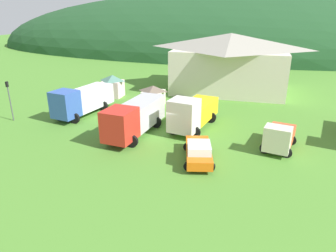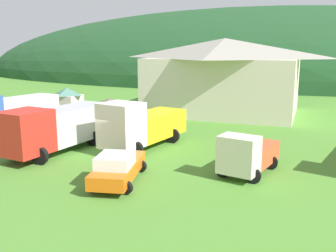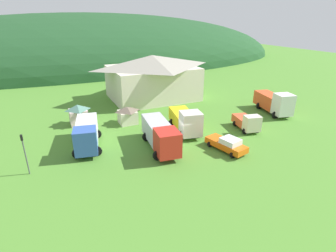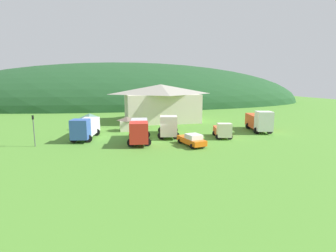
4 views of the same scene
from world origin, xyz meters
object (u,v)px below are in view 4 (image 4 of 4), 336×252
Objects in this scene: play_shed_cream at (127,123)px; crane_truck_red at (139,130)px; box_truck_blue at (86,127)px; light_truck_cream at (223,130)px; traffic_light_west at (34,128)px; play_shed_pink at (90,121)px; heavy_rig_white at (259,121)px; depot_building at (161,102)px; traffic_cone_near_pickup at (160,134)px; flatbed_truck_yellow at (168,126)px; service_pickup_orange at (192,140)px.

play_shed_cream is 0.30× the size of crane_truck_red.
box_truck_blue is 1.65× the size of light_truck_cream.
traffic_light_west is at bearing -49.06° from box_truck_blue.
box_truck_blue reaches higher than light_truck_cream.
crane_truck_red is at bearing -77.07° from light_truck_cream.
heavy_rig_white is (28.75, -8.19, 0.33)m from play_shed_pink.
box_truck_blue is at bearing -132.92° from depot_building.
traffic_cone_near_pickup is (-8.74, 5.26, -1.16)m from light_truck_cream.
traffic_light_west is (-18.78, -2.49, 0.87)m from flatbed_truck_yellow.
flatbed_truck_yellow is at bearing -97.25° from depot_building.
box_truck_blue is 7.24m from traffic_light_west.
heavy_rig_white is (28.85, -0.30, 0.09)m from box_truck_blue.
flatbed_truck_yellow is at bearing -46.92° from play_shed_cream.
traffic_cone_near_pickup is at bearing -82.35° from heavy_rig_white.
play_shed_pink is at bearing -140.52° from crane_truck_red.
crane_truck_red is 5.71m from flatbed_truck_yellow.
play_shed_cream is at bearing -125.52° from flatbed_truck_yellow.
play_shed_pink is (-6.43, 2.56, 0.23)m from play_shed_cream.
depot_building is 3.87× the size of traffic_light_west.
heavy_rig_white is at bearing -48.60° from depot_building.
crane_truck_red is at bearing -127.42° from traffic_cone_near_pickup.
light_truck_cream reaches higher than traffic_cone_near_pickup.
light_truck_cream is 0.94× the size of service_pickup_orange.
service_pickup_orange reaches higher than traffic_cone_near_pickup.
box_truck_blue is at bearing -173.57° from traffic_cone_near_pickup.
box_truck_blue is at bearing -77.55° from heavy_rig_white.
service_pickup_orange is (-6.14, -3.78, -0.34)m from light_truck_cream.
light_truck_cream is at bearing 81.49° from flatbed_truck_yellow.
flatbed_truck_yellow reaches higher than crane_truck_red.
depot_building is 17.16m from flatbed_truck_yellow.
play_shed_cream is 0.90× the size of play_shed_pink.
flatbed_truck_yellow is (4.90, 2.92, -0.09)m from crane_truck_red.
flatbed_truck_yellow is 16.34m from heavy_rig_white.
depot_building reaches higher than heavy_rig_white.
play_shed_cream is 16.70m from light_truck_cream.
traffic_cone_near_pickup is at bearing -108.40° from light_truck_cream.
depot_building is 15.32m from traffic_cone_near_pickup.
crane_truck_red is 1.74× the size of light_truck_cream.
heavy_rig_white is at bearing 104.13° from flatbed_truck_yellow.
box_truck_blue is (-0.11, -7.88, 0.24)m from play_shed_pink.
traffic_light_west is (-35.10, -3.27, 0.73)m from heavy_rig_white.
crane_truck_red reaches higher than traffic_cone_near_pickup.
light_truck_cream is at bearing 90.31° from box_truck_blue.
flatbed_truck_yellow is (12.42, -8.96, 0.19)m from play_shed_pink.
service_pickup_orange is at bearing 68.04° from crane_truck_red.
box_truck_blue is at bearing -83.51° from flatbed_truck_yellow.
traffic_cone_near_pickup is (4.07, 5.32, -1.80)m from crane_truck_red.
heavy_rig_white reaches higher than light_truck_cream.
box_truck_blue is 1.04× the size of flatbed_truck_yellow.
traffic_light_west reaches higher than light_truck_cream.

